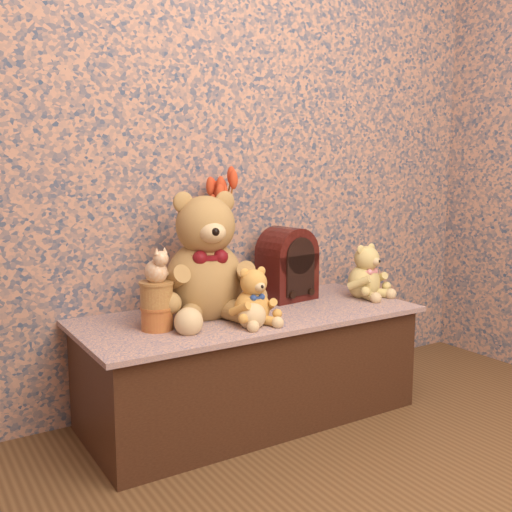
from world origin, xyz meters
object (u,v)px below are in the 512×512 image
(cathedral_radio, at_px, (287,263))
(cat_figurine, at_px, (156,264))
(teddy_small, at_px, (364,269))
(biscuit_tin_lower, at_px, (157,318))
(ceramic_vase, at_px, (219,285))
(teddy_large, at_px, (204,250))
(teddy_medium, at_px, (252,293))

(cathedral_radio, distance_m, cat_figurine, 0.71)
(teddy_small, xyz_separation_m, biscuit_tin_lower, (-1.01, -0.01, -0.09))
(cathedral_radio, xyz_separation_m, biscuit_tin_lower, (-0.69, -0.16, -0.12))
(biscuit_tin_lower, bearing_deg, teddy_small, 0.76)
(ceramic_vase, bearing_deg, teddy_large, -137.81)
(teddy_medium, height_order, cat_figurine, cat_figurine)
(teddy_small, bearing_deg, cat_figurine, 168.44)
(biscuit_tin_lower, bearing_deg, ceramic_vase, 28.69)
(cathedral_radio, bearing_deg, teddy_medium, -149.18)
(teddy_medium, relative_size, cat_figurine, 1.77)
(teddy_medium, distance_m, cat_figurine, 0.38)
(cathedral_radio, distance_m, biscuit_tin_lower, 0.71)
(cathedral_radio, height_order, cat_figurine, cathedral_radio)
(teddy_small, bearing_deg, biscuit_tin_lower, 168.44)
(ceramic_vase, height_order, cat_figurine, cat_figurine)
(ceramic_vase, bearing_deg, teddy_small, -16.08)
(teddy_large, height_order, teddy_small, teddy_large)
(teddy_medium, relative_size, cathedral_radio, 0.72)
(cathedral_radio, height_order, biscuit_tin_lower, cathedral_radio)
(teddy_large, relative_size, cat_figurine, 4.04)
(teddy_medium, height_order, cathedral_radio, cathedral_radio)
(teddy_medium, distance_m, biscuit_tin_lower, 0.36)
(teddy_large, distance_m, ceramic_vase, 0.25)
(biscuit_tin_lower, distance_m, cat_figurine, 0.20)
(biscuit_tin_lower, relative_size, cat_figurine, 0.88)
(cathedral_radio, bearing_deg, teddy_large, -177.52)
(ceramic_vase, height_order, biscuit_tin_lower, ceramic_vase)
(teddy_small, distance_m, biscuit_tin_lower, 1.01)
(teddy_medium, relative_size, biscuit_tin_lower, 2.01)
(biscuit_tin_lower, height_order, cat_figurine, cat_figurine)
(biscuit_tin_lower, bearing_deg, cat_figurine, 0.00)
(cathedral_radio, xyz_separation_m, cat_figurine, (-0.69, -0.16, 0.08))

